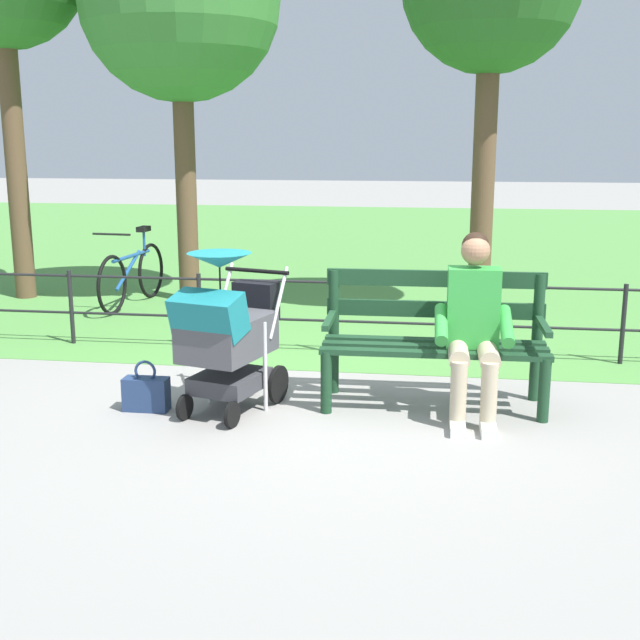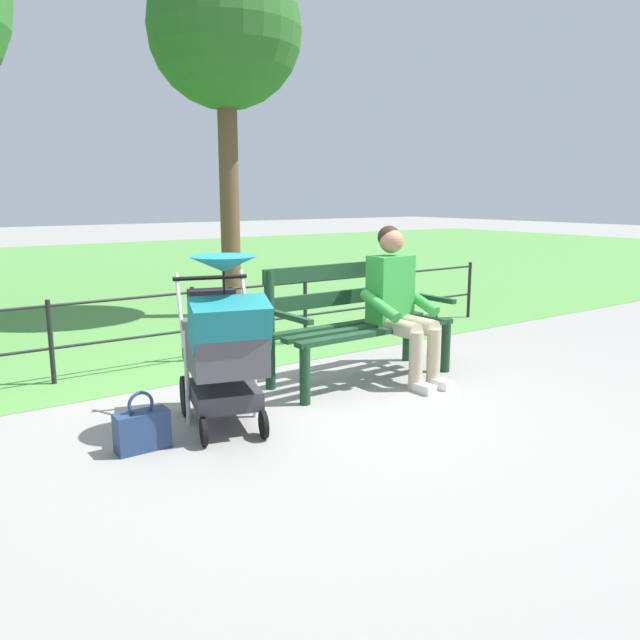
{
  "view_description": "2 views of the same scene",
  "coord_description": "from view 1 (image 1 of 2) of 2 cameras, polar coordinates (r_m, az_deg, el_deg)",
  "views": [
    {
      "loc": [
        -0.9,
        5.69,
        1.93
      ],
      "look_at": [
        -0.09,
        0.12,
        0.65
      ],
      "focal_mm": 45.97,
      "sensor_mm": 36.0,
      "label": 1
    },
    {
      "loc": [
        2.35,
        3.92,
        1.52
      ],
      "look_at": [
        -0.33,
        0.16,
        0.61
      ],
      "focal_mm": 35.51,
      "sensor_mm": 36.0,
      "label": 2
    }
  ],
  "objects": [
    {
      "name": "ground_plane",
      "position": [
        6.08,
        -0.69,
        -5.73
      ],
      "size": [
        60.0,
        60.0,
        0.0
      ],
      "primitive_type": "plane",
      "color": "gray"
    },
    {
      "name": "park_bench",
      "position": [
        5.97,
        7.96,
        -0.93
      ],
      "size": [
        1.61,
        0.63,
        0.96
      ],
      "color": "#193D23",
      "rests_on": "ground"
    },
    {
      "name": "tree_near_bench",
      "position": [
        9.82,
        -9.76,
        21.04
      ],
      "size": [
        2.24,
        2.24,
        4.52
      ],
      "color": "brown",
      "rests_on": "ground"
    },
    {
      "name": "handbag",
      "position": [
        5.99,
        -12.0,
        -5.0
      ],
      "size": [
        0.32,
        0.14,
        0.37
      ],
      "color": "navy",
      "rests_on": "ground"
    },
    {
      "name": "grass_lawn",
      "position": [
        14.65,
        4.65,
        5.17
      ],
      "size": [
        40.0,
        16.0,
        0.01
      ],
      "primitive_type": "cube",
      "color": "#518E42",
      "rests_on": "ground"
    },
    {
      "name": "park_fence",
      "position": [
        7.28,
        3.12,
        0.79
      ],
      "size": [
        7.48,
        0.04,
        0.7
      ],
      "color": "black",
      "rests_on": "ground"
    },
    {
      "name": "person_on_bench",
      "position": [
        5.73,
        10.65,
        -0.06
      ],
      "size": [
        0.54,
        0.74,
        1.28
      ],
      "color": "tan",
      "rests_on": "ground"
    },
    {
      "name": "bicycle",
      "position": [
        9.65,
        -12.91,
        3.11
      ],
      "size": [
        0.44,
        1.66,
        0.89
      ],
      "color": "black",
      "rests_on": "ground"
    },
    {
      "name": "stroller",
      "position": [
        5.75,
        -6.5,
        -0.74
      ],
      "size": [
        0.72,
        0.98,
        1.15
      ],
      "color": "black",
      "rests_on": "ground"
    }
  ]
}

